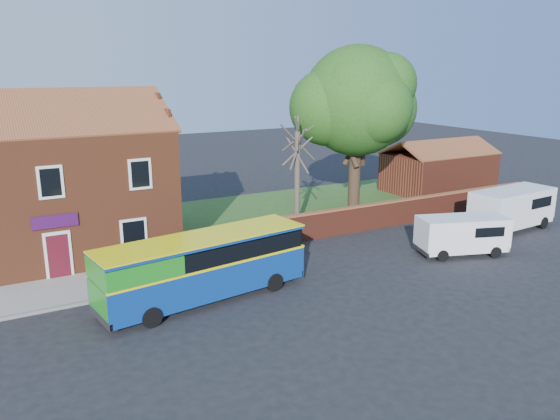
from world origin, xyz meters
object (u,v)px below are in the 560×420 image
van_near (462,234)px  van_far (512,207)px  large_tree (356,104)px  bus (198,266)px

van_near → van_far: 6.46m
van_near → large_tree: (0.33, 10.08, 6.08)m
van_near → large_tree: size_ratio=0.45×
van_far → van_near: bearing=-167.1°
large_tree → van_near: bearing=-91.9°
van_far → large_tree: large_tree is taller
bus → van_near: (14.24, -1.02, -0.45)m
bus → large_tree: bearing=23.6°
bus → large_tree: size_ratio=0.84×
van_far → large_tree: size_ratio=0.52×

